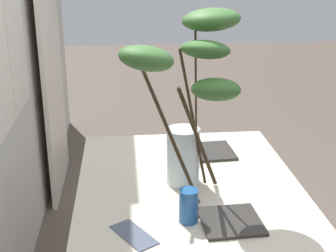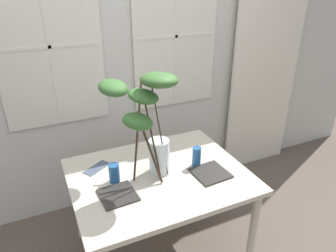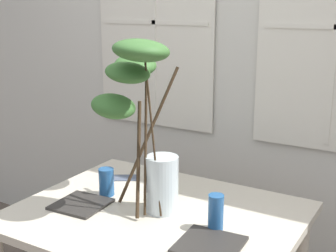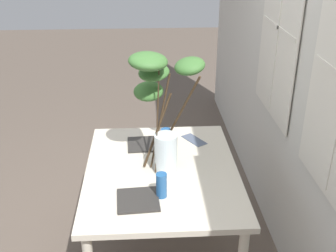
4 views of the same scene
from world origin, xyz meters
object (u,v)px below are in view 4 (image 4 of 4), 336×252
(plate_square_left, at_px, (144,144))
(plate_square_right, at_px, (138,200))
(drinking_glass_blue_left, at_px, (166,138))
(vase_with_branches, at_px, (162,100))
(drinking_glass_blue_right, at_px, (161,185))
(dining_table, at_px, (162,180))

(plate_square_left, distance_m, plate_square_right, 0.64)
(plate_square_right, bearing_deg, drinking_glass_blue_left, 163.12)
(vase_with_branches, xyz_separation_m, plate_square_right, (0.39, -0.15, -0.43))
(vase_with_branches, relative_size, drinking_glass_blue_left, 5.86)
(drinking_glass_blue_right, relative_size, plate_square_right, 0.64)
(vase_with_branches, bearing_deg, drinking_glass_blue_right, -3.54)
(vase_with_branches, distance_m, drinking_glass_blue_left, 0.43)
(vase_with_branches, xyz_separation_m, plate_square_left, (-0.25, -0.12, -0.43))
(drinking_glass_blue_right, xyz_separation_m, plate_square_right, (0.04, -0.13, -0.07))
(dining_table, xyz_separation_m, drinking_glass_blue_right, (0.28, -0.01, 0.15))
(drinking_glass_blue_right, bearing_deg, drinking_glass_blue_left, 174.43)
(dining_table, distance_m, drinking_glass_blue_right, 0.32)
(drinking_glass_blue_left, height_order, plate_square_right, drinking_glass_blue_left)
(dining_table, height_order, drinking_glass_blue_right, drinking_glass_blue_right)
(vase_with_branches, distance_m, plate_square_right, 0.60)
(dining_table, xyz_separation_m, vase_with_branches, (-0.07, 0.01, 0.51))
(drinking_glass_blue_right, height_order, plate_square_left, drinking_glass_blue_right)
(drinking_glass_blue_left, xyz_separation_m, plate_square_right, (0.61, -0.19, -0.06))
(drinking_glass_blue_left, bearing_deg, drinking_glass_blue_right, -5.57)
(drinking_glass_blue_right, bearing_deg, vase_with_branches, 176.46)
(drinking_glass_blue_right, relative_size, plate_square_left, 0.67)
(plate_square_right, bearing_deg, dining_table, 155.79)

